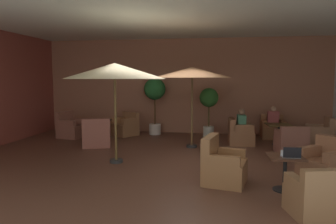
% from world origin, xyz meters
% --- Properties ---
extents(ground_plane, '(10.77, 8.42, 0.02)m').
position_xyz_m(ground_plane, '(0.00, 0.00, -0.01)').
color(ground_plane, brown).
extents(wall_back_brick, '(10.77, 0.08, 3.54)m').
position_xyz_m(wall_back_brick, '(0.00, 4.17, 1.77)').
color(wall_back_brick, '#A5674E').
rests_on(wall_back_brick, ground_plane).
extents(ceiling_slab, '(10.77, 8.42, 0.06)m').
position_xyz_m(ceiling_slab, '(0.00, 0.00, 3.57)').
color(ceiling_slab, silver).
rests_on(ceiling_slab, wall_back_brick).
extents(cafe_table_front_left, '(0.65, 0.65, 0.65)m').
position_xyz_m(cafe_table_front_left, '(2.55, -1.85, 0.46)').
color(cafe_table_front_left, black).
rests_on(cafe_table_front_left, ground_plane).
extents(armchair_front_left_north, '(0.93, 0.96, 0.93)m').
position_xyz_m(armchair_front_left_north, '(1.42, -1.61, 0.33)').
color(armchair_front_left_north, '#925E38').
rests_on(armchair_front_left_north, ground_plane).
extents(armchair_front_left_east, '(0.89, 0.86, 0.80)m').
position_xyz_m(armchair_front_left_east, '(2.80, -2.97, 0.30)').
color(armchair_front_left_east, '#90623F').
rests_on(armchair_front_left_east, ground_plane).
extents(armchair_front_left_south, '(1.07, 1.06, 0.89)m').
position_xyz_m(armchair_front_left_south, '(3.45, -1.14, 0.33)').
color(armchair_front_left_south, '#935B3F').
rests_on(armchair_front_left_south, ground_plane).
extents(cafe_table_front_right, '(0.79, 0.79, 0.65)m').
position_xyz_m(cafe_table_front_right, '(-2.67, 2.30, 0.53)').
color(cafe_table_front_right, black).
rests_on(cafe_table_front_right, ground_plane).
extents(armchair_front_right_north, '(1.07, 1.07, 0.83)m').
position_xyz_m(armchair_front_right_north, '(-2.03, 3.24, 0.31)').
color(armchair_front_right_north, '#9D6844').
rests_on(armchair_front_right_north, ground_plane).
extents(armchair_front_right_east, '(0.94, 0.92, 0.90)m').
position_xyz_m(armchair_front_right_east, '(-3.79, 2.52, 0.33)').
color(armchair_front_right_east, '#935747').
rests_on(armchair_front_right_east, ground_plane).
extents(armchair_front_right_south, '(0.99, 0.92, 0.88)m').
position_xyz_m(armchair_front_right_south, '(-2.31, 1.21, 0.31)').
color(armchair_front_right_south, '#A05749').
rests_on(armchair_front_right_south, ground_plane).
extents(cafe_table_mid_center, '(0.78, 0.78, 0.65)m').
position_xyz_m(cafe_table_mid_center, '(3.17, 2.33, 0.51)').
color(cafe_table_mid_center, black).
rests_on(cafe_table_mid_center, ground_plane).
extents(armchair_mid_center_north, '(0.80, 0.78, 0.91)m').
position_xyz_m(armchair_mid_center_north, '(4.35, 2.22, 0.33)').
color(armchair_mid_center_north, '#966549').
rests_on(armchair_mid_center_north, ground_plane).
extents(armchair_mid_center_east, '(0.77, 0.78, 0.81)m').
position_xyz_m(armchair_mid_center_east, '(3.18, 3.52, 0.31)').
color(armchair_mid_center_east, '#9E623C').
rests_on(armchair_mid_center_east, ground_plane).
extents(armchair_mid_center_south, '(0.80, 0.79, 0.82)m').
position_xyz_m(armchair_mid_center_south, '(1.99, 2.27, 0.31)').
color(armchair_mid_center_south, '#90593A').
rests_on(armchair_mid_center_south, ground_plane).
extents(armchair_mid_center_west, '(0.81, 0.84, 0.80)m').
position_xyz_m(armchair_mid_center_west, '(3.29, 1.16, 0.30)').
color(armchair_mid_center_west, '#915748').
rests_on(armchair_mid_center_west, ground_plane).
extents(patio_umbrella_tall_red, '(2.46, 2.46, 2.43)m').
position_xyz_m(patio_umbrella_tall_red, '(-1.15, -0.45, 2.23)').
color(patio_umbrella_tall_red, '#2D2D2D').
rests_on(patio_umbrella_tall_red, ground_plane).
extents(patio_umbrella_center_beige, '(2.31, 2.31, 2.40)m').
position_xyz_m(patio_umbrella_center_beige, '(0.54, 1.59, 2.23)').
color(patio_umbrella_center_beige, '#2D2D2D').
rests_on(patio_umbrella_center_beige, ground_plane).
extents(potted_tree_left_corner, '(0.66, 0.66, 1.73)m').
position_xyz_m(potted_tree_left_corner, '(0.98, 3.28, 1.21)').
color(potted_tree_left_corner, silver).
rests_on(potted_tree_left_corner, ground_plane).
extents(potted_tree_mid_left, '(0.79, 0.79, 2.08)m').
position_xyz_m(potted_tree_mid_left, '(-1.01, 3.62, 1.49)').
color(potted_tree_mid_left, silver).
rests_on(potted_tree_mid_left, ground_plane).
extents(patron_blue_shirt, '(0.27, 0.41, 0.69)m').
position_xyz_m(patron_blue_shirt, '(2.03, 2.27, 0.74)').
color(patron_blue_shirt, '#427757').
rests_on(patron_blue_shirt, ground_plane).
extents(patron_by_window, '(0.37, 0.23, 0.68)m').
position_xyz_m(patron_by_window, '(3.18, 3.48, 0.73)').
color(patron_by_window, '#AA4A49').
rests_on(patron_by_window, ground_plane).
extents(iced_drink_cup, '(0.08, 0.08, 0.11)m').
position_xyz_m(iced_drink_cup, '(2.49, -1.89, 0.71)').
color(iced_drink_cup, white).
rests_on(iced_drink_cup, cafe_table_front_left).
extents(open_laptop, '(0.32, 0.23, 0.20)m').
position_xyz_m(open_laptop, '(2.62, -1.97, 0.70)').
color(open_laptop, '#9EA0A5').
rests_on(open_laptop, cafe_table_front_left).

